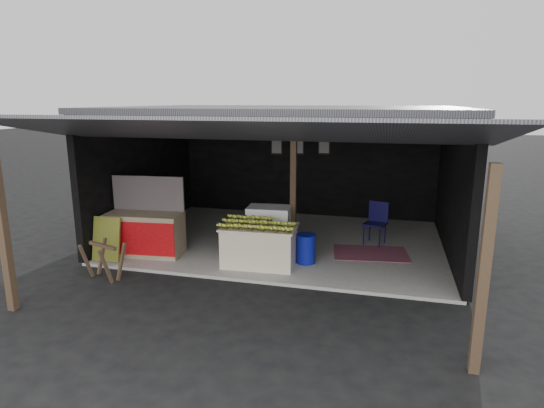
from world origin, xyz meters
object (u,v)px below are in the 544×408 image
(white_crate, at_px, (269,229))
(neighbor_stall, at_px, (145,232))
(banana_table, at_px, (259,245))
(plastic_chair, at_px, (377,219))
(water_barrel, at_px, (306,249))
(sawhorse, at_px, (103,257))

(white_crate, height_order, neighbor_stall, neighbor_stall)
(banana_table, bearing_deg, neighbor_stall, 176.48)
(white_crate, distance_m, plastic_chair, 2.43)
(water_barrel, distance_m, plastic_chair, 2.08)
(white_crate, xyz_separation_m, plastic_chair, (2.15, 1.14, 0.07))
(sawhorse, xyz_separation_m, water_barrel, (3.38, 1.60, -0.09))
(plastic_chair, bearing_deg, white_crate, -134.46)
(neighbor_stall, relative_size, water_barrel, 2.94)
(neighbor_stall, height_order, sawhorse, neighbor_stall)
(water_barrel, bearing_deg, sawhorse, -154.66)
(banana_table, xyz_separation_m, water_barrel, (0.84, 0.34, -0.12))
(banana_table, bearing_deg, white_crate, 89.18)
(water_barrel, height_order, plastic_chair, plastic_chair)
(banana_table, xyz_separation_m, neighbor_stall, (-2.45, 0.03, 0.09))
(plastic_chair, bearing_deg, sawhorse, -127.80)
(neighbor_stall, xyz_separation_m, sawhorse, (-0.09, -1.29, -0.12))
(sawhorse, bearing_deg, banana_table, 44.99)
(white_crate, xyz_separation_m, sawhorse, (-2.50, -2.07, -0.12))
(banana_table, height_order, water_barrel, banana_table)
(neighbor_stall, relative_size, sawhorse, 2.12)
(sawhorse, xyz_separation_m, plastic_chair, (4.65, 3.21, 0.19))
(sawhorse, distance_m, water_barrel, 3.74)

